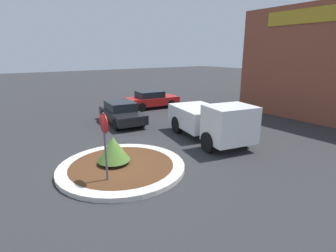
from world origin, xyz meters
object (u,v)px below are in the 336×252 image
at_px(utility_truck, 210,120).
at_px(stop_sign, 105,136).
at_px(parked_sedan_black, 122,113).
at_px(parked_sedan_red, 152,99).

bearing_deg(utility_truck, stop_sign, -65.11).
bearing_deg(parked_sedan_black, parked_sedan_red, 132.73).
bearing_deg(stop_sign, parked_sedan_black, 150.74).
bearing_deg(utility_truck, parked_sedan_black, -146.64).
distance_m(stop_sign, utility_truck, 6.53).
relative_size(stop_sign, parked_sedan_red, 0.58).
distance_m(utility_truck, parked_sedan_red, 9.02).
xyz_separation_m(stop_sign, parked_sedan_red, (-10.27, 8.25, -1.05)).
bearing_deg(parked_sedan_red, utility_truck, -95.80).
relative_size(parked_sedan_red, parked_sedan_black, 0.99).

